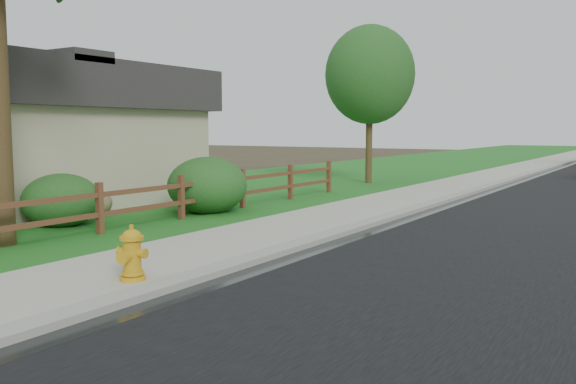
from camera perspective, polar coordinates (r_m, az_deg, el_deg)
The scene contains 11 objects.
curb at distance 38.49m, azimuth 23.87°, elevation 2.30°, with size 0.40×90.00×0.12m, color #9A998C.
wet_gutter at distance 38.44m, azimuth 24.38°, elevation 2.21°, with size 0.50×90.00×0.00m, color black.
sidewalk at distance 38.70m, azimuth 21.97°, elevation 2.38°, with size 2.20×90.00×0.10m, color #ABA895.
grass_strip at distance 39.09m, azimuth 19.23°, elevation 2.48°, with size 1.60×90.00×0.06m, color #1B611D.
lawn_near at distance 40.59m, azimuth 12.06°, elevation 2.78°, with size 9.00×90.00×0.04m, color #1B611D.
ranch_fence at distance 13.59m, azimuth -13.36°, elevation -0.78°, with size 0.12×16.92×1.10m.
fire_hydrant at distance 8.63m, azimuth -14.40°, elevation -5.72°, with size 0.51×0.41×0.77m.
boulder at distance 15.83m, azimuth -17.72°, elevation -0.96°, with size 1.03×0.77×0.69m, color brown.
shrub_b at distance 14.34m, azimuth -20.44°, elevation -0.73°, with size 1.70×1.70×1.19m, color #19471A.
shrub_c at distance 15.61m, azimuth -7.55°, elevation 0.61°, with size 2.03×2.03×1.46m, color #19471A.
tree_near_left at distance 24.28m, azimuth 7.67°, elevation 10.79°, with size 3.48×3.48×6.17m.
Camera 1 is at (6.09, -3.00, 2.17)m, focal length 38.00 mm.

